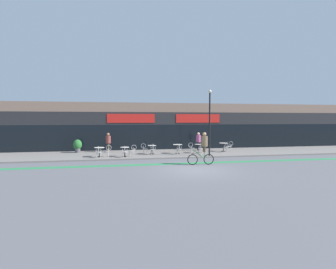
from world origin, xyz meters
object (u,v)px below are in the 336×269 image
object	(u,v)px
cafe_chair_1_near	(125,151)
cafe_chair_4_near	(201,148)
cafe_chair_1_side	(133,150)
cafe_chair_5_near	(226,146)
cafe_chair_0_side	(108,150)
planter_pot	(78,145)
bistro_table_0	(99,150)
bistro_table_3	(178,147)
cafe_chair_0_near	(99,151)
bistro_table_1	(125,150)
cafe_chair_2_side	(145,148)
pedestrian_near_end	(198,140)
lamp_post	(210,118)
pedestrian_far_end	(108,141)
cafe_chair_3_near	(179,148)
cafe_chair_5_side	(230,146)
bistro_table_4	(199,147)
bistro_table_2	(152,148)
cafe_chair_2_near	(153,149)
cafe_chair_4_side	(192,147)
bistro_table_5	(223,145)
cyclist_0	(203,146)

from	to	relation	value
cafe_chair_1_near	cafe_chair_4_near	xyz separation A→B (m)	(6.34, 1.10, 0.00)
cafe_chair_1_side	cafe_chair_5_near	distance (m)	8.31
cafe_chair_0_side	planter_pot	bearing A→B (deg)	-48.02
bistro_table_0	bistro_table_3	xyz separation A→B (m)	(6.41, 0.90, 0.02)
cafe_chair_0_near	bistro_table_1	bearing A→B (deg)	-75.13
cafe_chair_2_side	pedestrian_near_end	size ratio (longest dim) A/B	0.54
cafe_chair_2_side	lamp_post	bearing A→B (deg)	-17.91
cafe_chair_1_side	pedestrian_far_end	distance (m)	3.83
cafe_chair_0_near	cafe_chair_3_near	world-z (taller)	same
cafe_chair_1_side	cafe_chair_5_side	world-z (taller)	same
bistro_table_3	cafe_chair_0_near	distance (m)	6.59
bistro_table_4	bistro_table_3	bearing A→B (deg)	-179.98
bistro_table_2	pedestrian_near_end	world-z (taller)	pedestrian_near_end
cafe_chair_1_side	cafe_chair_5_side	bearing A→B (deg)	-177.18
cafe_chair_2_near	planter_pot	bearing A→B (deg)	64.32
cafe_chair_0_side	lamp_post	distance (m)	8.42
cafe_chair_0_near	pedestrian_far_end	distance (m)	3.74
bistro_table_2	cafe_chair_5_near	distance (m)	6.58
bistro_table_1	bistro_table_2	bearing A→B (deg)	27.02
cafe_chair_0_near	cafe_chair_4_side	world-z (taller)	same
cafe_chair_5_side	pedestrian_far_end	bearing A→B (deg)	-4.02
cafe_chair_1_near	bistro_table_2	bearing A→B (deg)	-49.44
bistro_table_5	cafe_chair_2_near	size ratio (longest dim) A/B	0.88
cafe_chair_2_near	cafe_chair_1_side	bearing A→B (deg)	105.90
cafe_chair_1_side	cafe_chair_3_near	xyz separation A→B (m)	(3.84, 0.46, 0.00)
bistro_table_2	pedestrian_far_end	size ratio (longest dim) A/B	0.42
bistro_table_5	cafe_chair_0_side	size ratio (longest dim) A/B	0.88
cafe_chair_2_side	pedestrian_near_end	xyz separation A→B (m)	(5.24, 1.83, 0.48)
cyclist_0	bistro_table_3	bearing A→B (deg)	-80.40
bistro_table_3	pedestrian_far_end	world-z (taller)	pedestrian_far_end
cafe_chair_5_near	cafe_chair_5_side	distance (m)	0.88
cafe_chair_5_side	bistro_table_5	bearing A→B (deg)	3.54
cafe_chair_0_side	bistro_table_5	bearing A→B (deg)	-170.28
bistro_table_0	cafe_chair_0_near	xyz separation A→B (m)	(-0.00, -0.63, -0.02)
bistro_table_5	cafe_chair_2_near	world-z (taller)	cafe_chair_2_near
bistro_table_2	cafe_chair_4_side	xyz separation A→B (m)	(3.43, -0.07, -0.00)
cafe_chair_1_side	cafe_chair_5_side	size ratio (longest dim) A/B	1.00
lamp_post	pedestrian_near_end	xyz separation A→B (m)	(0.23, 3.75, -2.03)
pedestrian_far_end	lamp_post	bearing A→B (deg)	147.94
cyclist_0	cafe_chair_2_side	bearing A→B (deg)	-53.71
cafe_chair_5_side	pedestrian_near_end	distance (m)	2.94
cafe_chair_4_side	cyclist_0	world-z (taller)	cyclist_0
cafe_chair_0_side	cafe_chair_2_near	xyz separation A→B (m)	(3.60, 0.35, 0.00)
bistro_table_1	pedestrian_far_end	xyz separation A→B (m)	(-1.38, 3.24, 0.48)
cafe_chair_4_side	bistro_table_5	bearing A→B (deg)	5.00
cafe_chair_0_near	planter_pot	world-z (taller)	planter_pot
bistro_table_1	planter_pot	size ratio (longest dim) A/B	0.65
bistro_table_2	cafe_chair_2_near	xyz separation A→B (m)	(0.00, -0.63, -0.00)
cafe_chair_4_near	pedestrian_far_end	xyz separation A→B (m)	(-7.72, 2.76, 0.50)
bistro_table_3	bistro_table_0	bearing A→B (deg)	-171.97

